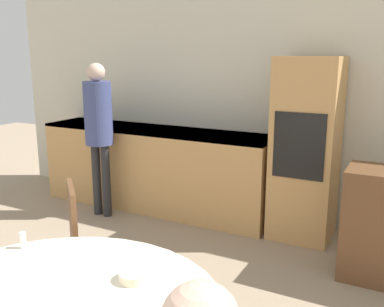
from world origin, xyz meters
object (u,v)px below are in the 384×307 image
object	(u,v)px
oven_unit	(306,149)
chair_far_left	(61,256)
person_standing	(99,122)
bowl_far	(135,276)

from	to	relation	value
oven_unit	chair_far_left	world-z (taller)	oven_unit
person_standing	bowl_far	size ratio (longest dim) A/B	11.69
bowl_far	chair_far_left	bearing A→B (deg)	156.18
bowl_far	oven_unit	bearing A→B (deg)	87.00
oven_unit	person_standing	size ratio (longest dim) A/B	1.04
oven_unit	bowl_far	size ratio (longest dim) A/B	12.18
person_standing	bowl_far	distance (m)	2.90
chair_far_left	bowl_far	size ratio (longest dim) A/B	6.90
oven_unit	person_standing	xyz separation A→B (m)	(-2.10, -0.49, 0.18)
person_standing	bowl_far	xyz separation A→B (m)	(1.96, -2.13, -0.25)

